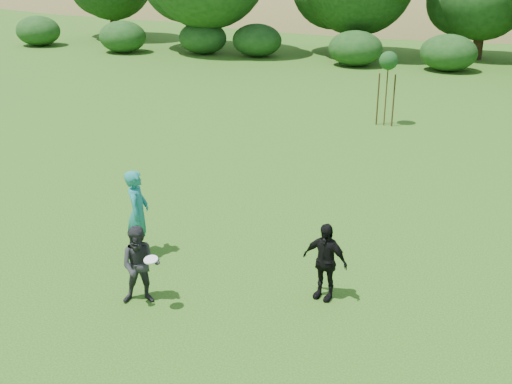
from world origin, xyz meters
TOP-DOWN VIEW (x-y plane):
  - ground at (0.00, 0.00)m, footprint 120.00×120.00m
  - player_teal at (-2.03, 1.00)m, footprint 0.70×0.86m
  - player_grey at (-0.90, -0.76)m, footprint 0.97×0.89m
  - player_black at (2.37, 0.75)m, footprint 1.00×0.56m
  - frisbee at (-0.52, -0.97)m, footprint 0.27×0.27m
  - sapling at (0.87, 14.02)m, footprint 0.70×0.70m
  - hillside at (-0.56, 68.45)m, footprint 150.00×72.00m

SIDE VIEW (x-z plane):
  - hillside at x=-0.56m, z-range -37.97..14.03m
  - ground at x=0.00m, z-range 0.00..0.00m
  - player_grey at x=-0.90m, z-range 0.00..1.61m
  - player_black at x=2.37m, z-range 0.00..1.62m
  - player_teal at x=-2.03m, z-range 0.00..2.03m
  - frisbee at x=-0.52m, z-range 1.06..1.14m
  - sapling at x=0.87m, z-range 0.99..3.84m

